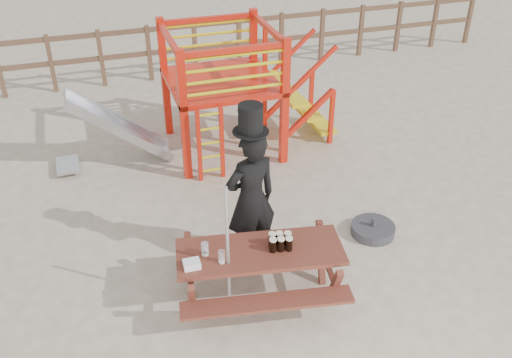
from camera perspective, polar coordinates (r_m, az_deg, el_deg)
name	(u,v)px	position (r m, az deg, el deg)	size (l,w,h in m)	color
ground	(286,284)	(7.07, 2.99, -10.44)	(60.00, 60.00, 0.00)	#C3B297
back_fence	(172,45)	(12.66, -8.41, 13.15)	(15.09, 0.09, 1.20)	brown
playground_fort	(218,90)	(9.43, -3.86, 8.89)	(4.71, 1.84, 2.10)	red
picnic_table	(260,268)	(6.58, 0.40, -8.93)	(2.06, 1.59, 0.72)	maroon
man_with_hat	(251,196)	(6.84, -0.50, -1.71)	(0.74, 0.56, 2.17)	black
metal_pole	(228,254)	(6.16, -2.82, -7.48)	(0.04, 0.04, 1.71)	#B2B2B7
parasol_base	(373,229)	(7.95, 11.61, -4.96)	(0.60, 0.60, 0.25)	#313136
paper_bag	(192,264)	(6.20, -6.44, -8.47)	(0.18, 0.14, 0.08)	white
stout_pints	(280,242)	(6.40, 2.45, -6.27)	(0.28, 0.21, 0.17)	black
empty_glasses	(210,252)	(6.30, -4.58, -7.29)	(0.22, 0.27, 0.15)	silver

